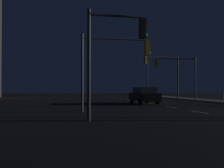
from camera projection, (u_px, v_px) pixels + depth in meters
The scene contains 9 objects.
ground_plane at pixel (168, 107), 20.52m from camera, with size 112.00×112.00×0.00m, color black.
lane_markings_center at pixel (152, 104), 23.95m from camera, with size 0.14×50.00×0.01m.
lane_edge_line at pixel (207, 102), 26.76m from camera, with size 0.14×53.00×0.01m.
car at pixel (144, 95), 24.52m from camera, with size 1.90×4.43×1.57m.
traffic_light_far_left at pixel (164, 67), 34.30m from camera, with size 5.11×0.87×5.68m.
traffic_light_mid_right at pixel (115, 44), 12.07m from camera, with size 2.88×0.34×5.10m.
traffic_light_near_left at pixel (114, 57), 16.65m from camera, with size 4.56×0.37×4.89m.
traffic_light_mid_left at pixel (177, 69), 30.36m from camera, with size 4.91×0.83×5.01m.
street_lamp_far_end at pixel (147, 74), 48.15m from camera, with size 0.73×1.75×6.59m.
Camera 1 is at (-8.61, -1.68, 1.50)m, focal length 41.84 mm.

